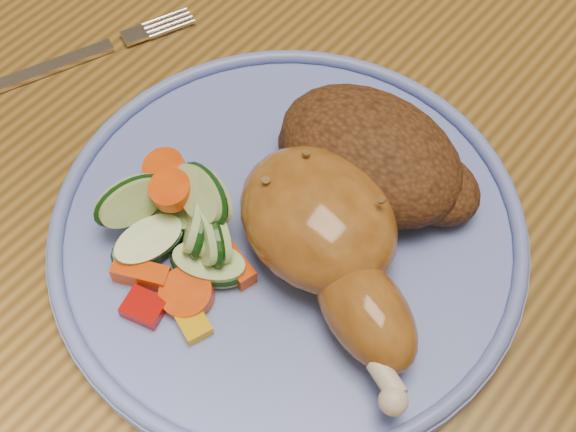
{
  "coord_description": "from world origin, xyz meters",
  "views": [
    {
      "loc": [
        0.12,
        -0.32,
        1.2
      ],
      "look_at": [
        -0.05,
        -0.12,
        0.78
      ],
      "focal_mm": 50.0,
      "sensor_mm": 36.0,
      "label": 1
    }
  ],
  "objects": [
    {
      "name": "plate_rim",
      "position": [
        -0.05,
        -0.12,
        0.77
      ],
      "size": [
        0.31,
        0.31,
        0.01
      ],
      "primitive_type": "torus",
      "color": "#6175C7",
      "rests_on": "plate"
    },
    {
      "name": "chicken_leg",
      "position": [
        -0.02,
        -0.12,
        0.79
      ],
      "size": [
        0.17,
        0.13,
        0.06
      ],
      "color": "#975D1F",
      "rests_on": "plate"
    },
    {
      "name": "plate",
      "position": [
        -0.05,
        -0.12,
        0.76
      ],
      "size": [
        0.31,
        0.31,
        0.01
      ],
      "primitive_type": "cylinder",
      "color": "#6175C7",
      "rests_on": "dining_table"
    },
    {
      "name": "vegetable_pile",
      "position": [
        -0.1,
        -0.17,
        0.78
      ],
      "size": [
        0.12,
        0.11,
        0.06
      ],
      "color": "#A50A05",
      "rests_on": "plate"
    },
    {
      "name": "dining_table",
      "position": [
        0.0,
        0.0,
        0.67
      ],
      "size": [
        0.9,
        1.4,
        0.75
      ],
      "color": "brown",
      "rests_on": "ground"
    },
    {
      "name": "rice_pilaf",
      "position": [
        -0.04,
        -0.05,
        0.78
      ],
      "size": [
        0.14,
        0.09,
        0.06
      ],
      "color": "#4E2B13",
      "rests_on": "plate"
    },
    {
      "name": "fork",
      "position": [
        -0.28,
        -0.09,
        0.75
      ],
      "size": [
        0.07,
        0.14,
        0.0
      ],
      "color": "silver",
      "rests_on": "dining_table"
    }
  ]
}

